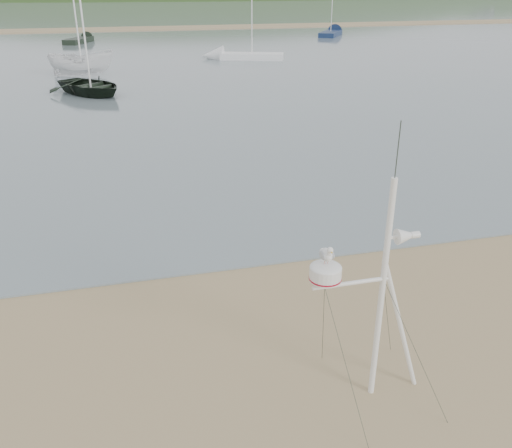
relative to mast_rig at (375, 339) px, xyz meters
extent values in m
plane|color=#917A54|center=(-3.80, 0.46, -1.06)|extent=(560.00, 560.00, 0.00)
cube|color=slate|center=(-3.80, 132.46, -1.04)|extent=(560.00, 256.00, 0.04)
cube|color=#917A54|center=(-3.80, 70.46, -0.98)|extent=(560.00, 7.00, 0.07)
ellipsoid|color=#1F3616|center=(36.20, 235.46, -23.06)|extent=(400.00, 180.00, 80.00)
ellipsoid|color=#1F3616|center=(176.20, 235.46, -16.46)|extent=(300.00, 135.00, 56.00)
cylinder|color=white|center=(0.05, 0.04, 0.74)|extent=(0.09, 0.09, 3.60)
cylinder|color=white|center=(0.44, 0.04, 0.11)|extent=(0.83, 0.07, 2.36)
cylinder|color=white|center=(-0.44, 0.04, 1.01)|extent=(1.17, 0.06, 0.06)
cylinder|color=#2D382D|center=(0.05, 0.04, 2.90)|extent=(0.01, 0.01, 0.81)
cube|color=white|center=(-0.85, 0.04, 1.08)|extent=(0.14, 0.14, 0.08)
cylinder|color=white|center=(-0.85, 0.04, 1.22)|extent=(0.45, 0.45, 0.20)
cylinder|color=#A10B1F|center=(-0.85, 0.04, 1.15)|extent=(0.46, 0.46, 0.02)
ellipsoid|color=white|center=(-0.85, 0.04, 1.32)|extent=(0.45, 0.45, 0.13)
cone|color=white|center=(0.31, 0.04, 1.66)|extent=(0.23, 0.23, 0.23)
cylinder|color=white|center=(0.47, 0.04, 1.66)|extent=(0.13, 0.10, 0.10)
cube|color=white|center=(0.14, 0.04, 1.66)|extent=(0.18, 0.04, 0.04)
cylinder|color=tan|center=(-0.87, 0.04, 1.41)|extent=(0.01, 0.01, 0.06)
cylinder|color=tan|center=(-0.82, 0.04, 1.41)|extent=(0.01, 0.01, 0.06)
ellipsoid|color=white|center=(-0.85, 0.04, 1.52)|extent=(0.15, 0.24, 0.18)
ellipsoid|color=#A9ADB1|center=(-0.91, 0.04, 1.52)|extent=(0.05, 0.20, 0.12)
ellipsoid|color=#A9ADB1|center=(-0.78, 0.04, 1.52)|extent=(0.05, 0.20, 0.12)
cone|color=white|center=(-0.85, 0.17, 1.50)|extent=(0.08, 0.07, 0.08)
ellipsoid|color=white|center=(-0.85, -0.05, 1.59)|extent=(0.07, 0.07, 0.11)
sphere|color=white|center=(-0.85, -0.07, 1.64)|extent=(0.09, 0.09, 0.09)
cone|color=gold|center=(-0.85, -0.11, 1.64)|extent=(0.02, 0.04, 0.02)
imported|color=black|center=(-4.65, 26.17, 1.36)|extent=(3.33, 2.77, 4.74)
imported|color=white|center=(-5.32, 33.12, 1.12)|extent=(1.79, 1.75, 4.28)
cube|color=black|center=(-6.38, 54.53, -0.77)|extent=(3.03, 4.65, 0.50)
cone|color=black|center=(-5.28, 57.16, -0.77)|extent=(1.91, 1.98, 1.42)
cylinder|color=white|center=(-6.38, 54.53, 1.93)|extent=(0.08, 0.08, 4.89)
cube|color=white|center=(7.70, 38.11, -0.77)|extent=(5.30, 3.18, 0.50)
cone|color=white|center=(4.65, 39.17, -0.77)|extent=(2.20, 2.11, 1.62)
cylinder|color=white|center=(7.70, 38.11, 2.26)|extent=(0.08, 0.08, 5.56)
cube|color=#152649|center=(21.35, 55.28, -0.77)|extent=(4.43, 5.54, 0.50)
cone|color=#152649|center=(23.24, 58.22, -0.77)|extent=(2.51, 2.55, 1.75)
cylinder|color=white|center=(21.35, 55.28, 2.49)|extent=(0.08, 0.08, 6.01)
camera|label=1|loc=(-3.41, -6.02, 4.93)|focal=38.00mm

